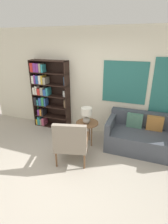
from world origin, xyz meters
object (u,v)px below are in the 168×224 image
object	(u,v)px
armchair	(71,141)
side_table	(87,125)
couch	(143,136)
table_lamp	(86,114)
bookshelf	(46,94)

from	to	relation	value
armchair	side_table	size ratio (longest dim) A/B	1.66
couch	table_lamp	distance (m)	1.40
couch	side_table	bearing A→B (deg)	-168.56
bookshelf	couch	size ratio (longest dim) A/B	1.19
couch	side_table	distance (m)	1.32
bookshelf	table_lamp	bearing A→B (deg)	-23.28
bookshelf	armchair	xyz separation A→B (m)	(1.35, -1.38, -0.46)
couch	side_table	world-z (taller)	couch
bookshelf	side_table	xyz separation A→B (m)	(1.41, -0.55, -0.48)
side_table	bookshelf	bearing A→B (deg)	158.65
armchair	couch	size ratio (longest dim) A/B	0.59
bookshelf	armchair	size ratio (longest dim) A/B	2.01
bookshelf	side_table	size ratio (longest dim) A/B	3.33
table_lamp	side_table	bearing A→B (deg)	87.75
bookshelf	table_lamp	xyz separation A→B (m)	(1.41, -0.60, -0.18)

